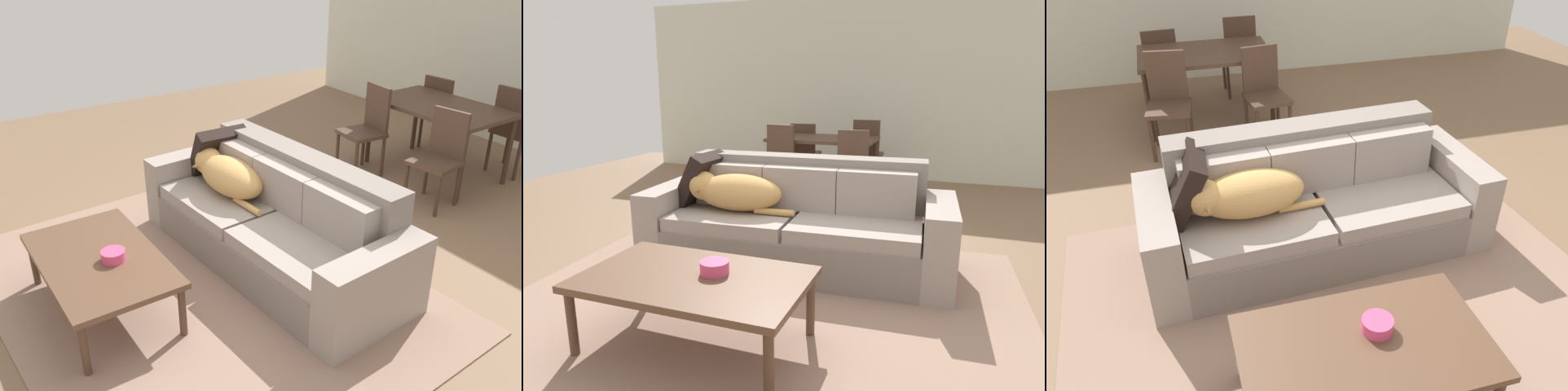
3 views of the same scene
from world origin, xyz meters
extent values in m
plane|color=#816248|center=(0.00, 0.00, 0.00)|extent=(10.00, 10.00, 0.00)
cube|color=#997865|center=(-0.10, -0.54, 0.01)|extent=(3.55, 2.86, 0.01)
cube|color=gray|center=(-0.10, 0.09, 0.16)|extent=(1.98, 1.01, 0.33)
cube|color=#9E9188|center=(-0.58, 0.06, 0.38)|extent=(0.99, 0.92, 0.11)
cube|color=#9E9188|center=(0.38, 0.11, 0.38)|extent=(0.99, 0.92, 0.11)
cube|color=gray|center=(-0.12, 0.41, 0.64)|extent=(1.94, 0.35, 0.41)
cube|color=#9E9188|center=(-0.71, 0.19, 0.61)|extent=(0.60, 0.19, 0.34)
cube|color=#9E9188|center=(-0.11, 0.22, 0.61)|extent=(0.60, 0.19, 0.34)
cube|color=#9E9188|center=(0.49, 0.26, 0.61)|extent=(0.60, 0.19, 0.34)
cube|color=#9E9188|center=(-1.17, 0.02, 0.30)|extent=(0.27, 0.91, 0.60)
cube|color=#9E9188|center=(0.97, 0.15, 0.30)|extent=(0.27, 0.91, 0.60)
ellipsoid|color=tan|center=(-0.56, 0.03, 0.58)|extent=(0.72, 0.40, 0.29)
sphere|color=tan|center=(-0.86, -0.01, 0.62)|extent=(0.23, 0.23, 0.23)
cone|color=#9C7542|center=(-0.85, -0.12, 0.61)|extent=(0.11, 0.13, 0.10)
cylinder|color=tan|center=(-0.24, -0.03, 0.47)|extent=(0.32, 0.07, 0.05)
cube|color=black|center=(-0.97, 0.15, 0.64)|extent=(0.33, 0.47, 0.46)
cube|color=brown|center=(-0.24, -1.21, 0.40)|extent=(1.23, 0.74, 0.04)
cylinder|color=brown|center=(-0.81, -0.89, 0.19)|extent=(0.05, 0.05, 0.38)
cylinder|color=brown|center=(0.32, -0.89, 0.19)|extent=(0.05, 0.05, 0.38)
cylinder|color=#EA4C7F|center=(-0.15, -1.14, 0.46)|extent=(0.16, 0.16, 0.07)
cube|color=#493326|center=(-0.57, 2.55, 0.73)|extent=(1.33, 0.84, 0.04)
cylinder|color=#3E2B20|center=(-1.19, 2.19, 0.36)|extent=(0.05, 0.05, 0.71)
cylinder|color=#3E2B20|center=(0.04, 2.19, 0.36)|extent=(0.05, 0.05, 0.71)
cylinder|color=#3E2B20|center=(-1.19, 2.92, 0.36)|extent=(0.05, 0.05, 0.71)
cylinder|color=#3E2B20|center=(0.04, 2.92, 0.36)|extent=(0.05, 0.05, 0.71)
cube|color=#493326|center=(-1.00, 1.88, 0.45)|extent=(0.45, 0.45, 0.04)
cube|color=#493326|center=(-0.98, 2.06, 0.71)|extent=(0.36, 0.08, 0.47)
cylinder|color=#422E22|center=(-1.19, 1.74, 0.22)|extent=(0.04, 0.04, 0.43)
cylinder|color=#422E22|center=(-0.85, 1.69, 0.22)|extent=(0.04, 0.04, 0.43)
cylinder|color=#422E22|center=(-1.15, 2.07, 0.22)|extent=(0.04, 0.04, 0.43)
cylinder|color=#422E22|center=(-0.81, 2.03, 0.22)|extent=(0.04, 0.04, 0.43)
cube|color=#493326|center=(-0.07, 1.92, 0.43)|extent=(0.45, 0.45, 0.04)
cube|color=#493326|center=(-0.09, 2.10, 0.68)|extent=(0.36, 0.08, 0.45)
cylinder|color=#422E22|center=(-0.21, 1.73, 0.21)|extent=(0.04, 0.04, 0.41)
cylinder|color=#422E22|center=(0.13, 1.78, 0.21)|extent=(0.04, 0.04, 0.41)
cylinder|color=#422E22|center=(-0.26, 2.07, 0.21)|extent=(0.04, 0.04, 0.41)
cylinder|color=#422E22|center=(0.08, 2.12, 0.21)|extent=(0.04, 0.04, 0.41)
cube|color=#493326|center=(-1.02, 3.21, 0.43)|extent=(0.43, 0.43, 0.04)
cube|color=#493326|center=(-1.01, 3.03, 0.66)|extent=(0.36, 0.07, 0.42)
cylinder|color=#422E22|center=(-0.87, 3.40, 0.20)|extent=(0.04, 0.04, 0.41)
cylinder|color=#422E22|center=(-1.21, 3.37, 0.20)|extent=(0.04, 0.04, 0.41)
cylinder|color=#422E22|center=(-0.84, 3.06, 0.20)|extent=(0.04, 0.04, 0.41)
cylinder|color=#422E22|center=(-1.18, 3.03, 0.20)|extent=(0.04, 0.04, 0.41)
cube|color=#493326|center=(-0.12, 3.26, 0.45)|extent=(0.41, 0.41, 0.04)
cube|color=#493326|center=(-0.12, 3.08, 0.71)|extent=(0.36, 0.04, 0.47)
cylinder|color=#422E22|center=(0.05, 3.44, 0.22)|extent=(0.04, 0.04, 0.43)
cylinder|color=#422E22|center=(-0.29, 3.43, 0.22)|extent=(0.04, 0.04, 0.43)
cylinder|color=#422E22|center=(0.05, 3.10, 0.22)|extent=(0.04, 0.04, 0.43)
cylinder|color=#422E22|center=(-0.29, 3.09, 0.22)|extent=(0.04, 0.04, 0.43)
camera|label=1|loc=(3.00, -2.10, 2.43)|focal=38.71mm
camera|label=2|loc=(1.02, -3.22, 1.44)|focal=31.97mm
camera|label=3|loc=(-0.98, -2.79, 2.38)|focal=35.90mm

